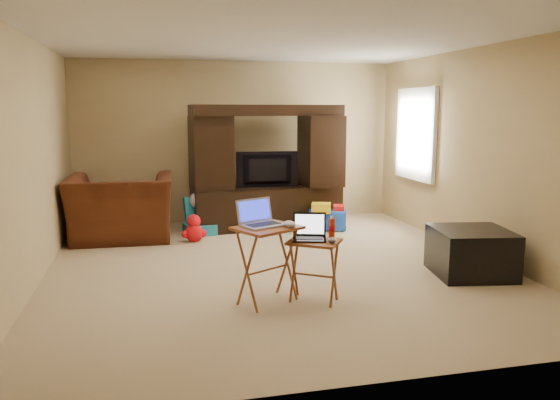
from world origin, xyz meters
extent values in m
plane|color=tan|center=(0.00, 0.00, 0.00)|extent=(5.50, 5.50, 0.00)
plane|color=silver|center=(0.00, 0.00, 2.50)|extent=(5.50, 5.50, 0.00)
plane|color=tan|center=(0.00, 2.75, 1.25)|extent=(5.00, 0.00, 5.00)
plane|color=tan|center=(0.00, -2.75, 1.25)|extent=(5.00, 0.00, 5.00)
plane|color=tan|center=(-2.50, 0.00, 1.25)|extent=(0.00, 5.50, 5.50)
plane|color=tan|center=(2.50, 0.00, 1.25)|extent=(0.00, 5.50, 5.50)
plane|color=white|center=(2.48, 1.55, 1.40)|extent=(0.00, 1.20, 1.20)
cube|color=white|center=(2.46, 1.55, 1.40)|extent=(0.06, 1.14, 1.34)
cube|color=black|center=(0.34, 2.06, 0.91)|extent=(2.28, 0.77, 1.83)
imported|color=black|center=(0.34, 2.02, 0.88)|extent=(0.93, 0.18, 0.53)
imported|color=#4D1E10|center=(-1.76, 1.74, 0.44)|extent=(1.39, 1.23, 0.88)
cube|color=black|center=(1.98, -0.77, 0.25)|extent=(0.89, 0.89, 0.50)
cube|color=#A15326|center=(-0.33, -1.10, 0.36)|extent=(0.70, 0.65, 0.72)
cube|color=brown|center=(0.09, -1.18, 0.29)|extent=(0.57, 0.55, 0.58)
cube|color=#AAAAAE|center=(-0.36, -1.07, 0.84)|extent=(0.46, 0.43, 0.24)
cube|color=black|center=(0.05, -1.16, 0.70)|extent=(0.36, 0.33, 0.24)
ellipsoid|color=silver|center=(-0.14, -1.17, 0.74)|extent=(0.13, 0.17, 0.06)
ellipsoid|color=#3E3E43|center=(0.22, -1.30, 0.60)|extent=(0.12, 0.14, 0.05)
cylinder|color=red|center=(0.29, -1.10, 0.67)|extent=(0.06, 0.06, 0.18)
camera|label=1|loc=(-1.33, -5.83, 1.77)|focal=35.00mm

